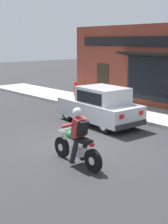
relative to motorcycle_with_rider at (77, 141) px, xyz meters
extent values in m
plane|color=#2B2B2D|center=(1.17, 1.10, -0.68)|extent=(80.00, 80.00, 0.00)
cube|color=#ADAAA3|center=(6.18, 4.10, -0.61)|extent=(2.60, 22.00, 0.14)
cube|color=brown|center=(7.73, 3.57, 1.42)|extent=(0.50, 10.17, 4.20)
cube|color=black|center=(7.46, 2.30, 0.87)|extent=(0.04, 4.27, 2.10)
cube|color=black|center=(7.48, 2.30, 0.87)|extent=(0.02, 4.48, 2.20)
cube|color=#2D2319|center=(7.46, 6.37, 0.37)|extent=(0.04, 0.90, 2.10)
cube|color=black|center=(7.13, 2.30, 2.07)|extent=(0.81, 4.88, 0.24)
cube|color=black|center=(7.45, 3.57, 2.67)|extent=(0.06, 8.65, 0.50)
cylinder|color=black|center=(0.03, 0.72, -0.37)|extent=(0.13, 0.62, 0.62)
cylinder|color=silver|center=(0.03, 0.72, -0.37)|extent=(0.13, 0.22, 0.22)
cylinder|color=black|center=(-0.03, -0.68, -0.37)|extent=(0.13, 0.62, 0.62)
cylinder|color=silver|center=(-0.03, -0.68, -0.37)|extent=(0.13, 0.22, 0.22)
cube|color=silver|center=(0.00, -0.03, -0.29)|extent=(0.30, 0.41, 0.24)
ellipsoid|color=#196B33|center=(0.01, 0.22, 0.12)|extent=(0.32, 0.53, 0.24)
cube|color=black|center=(-0.01, -0.26, 0.08)|extent=(0.29, 0.57, 0.10)
cylinder|color=silver|center=(0.03, 0.62, -0.05)|extent=(0.09, 0.33, 0.68)
cylinder|color=silver|center=(0.02, 0.50, 0.23)|extent=(0.56, 0.07, 0.04)
sphere|color=silver|center=(0.03, 0.67, 0.11)|extent=(0.16, 0.16, 0.16)
cylinder|color=silver|center=(0.14, -0.44, -0.39)|extent=(0.11, 0.55, 0.08)
cube|color=red|center=(-0.03, -0.63, 0.05)|extent=(0.12, 0.07, 0.08)
cylinder|color=black|center=(-0.19, -0.09, -0.25)|extent=(0.16, 0.36, 0.71)
cylinder|color=black|center=(0.17, -0.11, -0.25)|extent=(0.16, 0.36, 0.71)
cube|color=#B23333|center=(-0.01, -0.08, 0.40)|extent=(0.35, 0.34, 0.57)
cylinder|color=#B23333|center=(-0.19, 0.17, 0.44)|extent=(0.11, 0.52, 0.26)
cylinder|color=#B23333|center=(0.21, 0.15, 0.44)|extent=(0.11, 0.52, 0.26)
sphere|color=silver|center=(0.00, -0.02, 0.81)|extent=(0.26, 0.26, 0.26)
cube|color=black|center=(-0.01, -0.24, 0.42)|extent=(0.29, 0.25, 0.42)
cylinder|color=black|center=(2.90, 3.95, -0.38)|extent=(0.23, 0.61, 0.60)
cylinder|color=silver|center=(2.90, 3.95, -0.38)|extent=(0.23, 0.34, 0.33)
cylinder|color=black|center=(4.33, 3.84, -0.38)|extent=(0.23, 0.61, 0.60)
cylinder|color=silver|center=(4.33, 3.84, -0.38)|extent=(0.23, 0.34, 0.33)
cylinder|color=black|center=(2.70, 1.56, -0.38)|extent=(0.23, 0.61, 0.60)
cylinder|color=silver|center=(2.70, 1.56, -0.38)|extent=(0.23, 0.34, 0.33)
cylinder|color=black|center=(4.14, 1.44, -0.38)|extent=(0.23, 0.61, 0.60)
cylinder|color=silver|center=(4.14, 1.44, -0.38)|extent=(0.23, 0.34, 0.33)
cube|color=#B7BABF|center=(3.52, 2.70, -0.08)|extent=(1.93, 3.82, 0.70)
cube|color=#B7BABF|center=(3.50, 2.45, 0.56)|extent=(1.59, 2.01, 0.66)
cube|color=black|center=(3.57, 3.32, 0.51)|extent=(1.35, 0.45, 0.51)
cube|color=black|center=(2.77, 2.51, 0.54)|extent=(0.15, 1.52, 0.46)
cube|color=black|center=(4.22, 2.39, 0.54)|extent=(0.15, 1.52, 0.46)
cube|color=silver|center=(3.16, 4.59, 0.04)|extent=(0.24, 0.06, 0.14)
cube|color=red|center=(2.86, 0.88, 0.06)|extent=(0.20, 0.06, 0.16)
cube|color=silver|center=(4.17, 4.51, 0.04)|extent=(0.24, 0.06, 0.14)
cube|color=red|center=(3.88, 0.80, 0.06)|extent=(0.20, 0.06, 0.16)
cube|color=#28282B|center=(3.66, 4.52, -0.33)|extent=(1.61, 0.25, 0.20)
cube|color=#28282B|center=(3.37, 0.87, -0.33)|extent=(1.61, 0.25, 0.20)
cylinder|color=red|center=(6.70, 7.89, -0.46)|extent=(0.24, 0.24, 0.16)
cylinder|color=red|center=(6.70, 7.89, -0.09)|extent=(0.18, 0.18, 0.58)
sphere|color=red|center=(6.70, 7.89, 0.24)|extent=(0.20, 0.20, 0.20)
cylinder|color=red|center=(6.57, 7.89, -0.04)|extent=(0.10, 0.08, 0.08)
cylinder|color=red|center=(6.83, 7.89, -0.04)|extent=(0.10, 0.08, 0.08)
camera|label=1|loc=(-5.34, -6.20, 2.67)|focal=50.00mm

